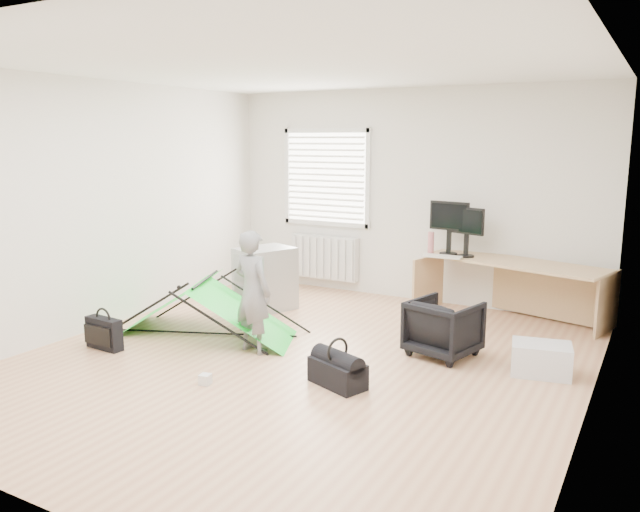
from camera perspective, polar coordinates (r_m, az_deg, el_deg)
The scene contains 18 objects.
ground at distance 5.97m, azimuth -1.90°, elevation -9.62°, with size 5.50×5.50×0.00m, color tan.
back_wall at distance 8.11m, azimuth 8.19°, elevation 5.47°, with size 5.00×0.02×2.70m, color silver.
window at distance 8.57m, azimuth 0.56°, elevation 7.19°, with size 1.20×0.06×1.20m, color silver.
radiator at distance 8.67m, azimuth 0.42°, elevation -0.10°, with size 1.00×0.12×0.60m, color silver.
desk at distance 7.51m, azimuth 17.13°, elevation -3.06°, with size 2.05×0.65×0.70m, color tan.
filing_cabinet at distance 7.65m, azimuth -5.03°, elevation -2.10°, with size 0.49×0.66×0.77m, color #A0A3A6.
monitor_left at distance 7.63m, azimuth 11.72°, elevation 1.87°, with size 0.49×0.11×0.47m, color black.
monitor_right at distance 7.53m, azimuth 13.24°, elevation 1.54°, with size 0.45×0.10×0.43m, color black.
keyboard at distance 7.47m, azimuth 11.08°, elevation -0.03°, with size 0.47×0.16×0.02m, color beige.
thermos at distance 7.66m, azimuth 10.10°, elevation 1.20°, with size 0.07×0.07×0.27m, color #BD6A6E.
office_chair at distance 6.17m, azimuth 11.24°, elevation -6.45°, with size 0.59×0.61×0.55m, color black.
person at distance 6.11m, azimuth -6.18°, elevation -3.26°, with size 0.44×0.29×1.21m, color slate.
kite at distance 6.78m, azimuth -10.36°, elevation -4.62°, with size 1.95×0.86×0.61m, color #13D128, non-canonical shape.
storage_crate at distance 5.96m, azimuth 19.56°, elevation -8.87°, with size 0.51×0.35×0.28m, color silver.
tote_bag at distance 9.25m, azimuth -5.63°, elevation -1.11°, with size 0.32×0.14×0.38m, color #1F9572.
laptop_bag at distance 6.63m, azimuth -19.13°, elevation -6.70°, with size 0.42×0.13×0.32m, color black.
white_box at distance 5.52m, azimuth -10.45°, elevation -11.04°, with size 0.09×0.09×0.09m, color silver.
duffel_bag at distance 5.39m, azimuth 1.61°, elevation -10.66°, with size 0.51×0.26×0.22m, color black.
Camera 1 is at (2.91, -4.79, 2.07)m, focal length 35.00 mm.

